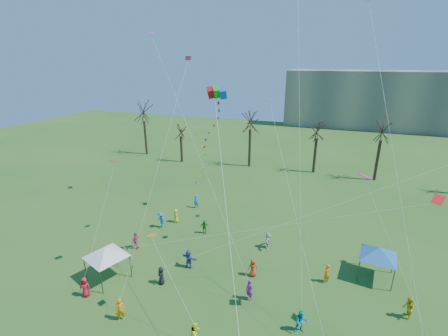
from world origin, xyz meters
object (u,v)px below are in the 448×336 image
(big_box_kite, at_px, (211,146))
(canopy_tent_blue, at_px, (379,252))
(canopy_tent_white, at_px, (106,252))
(distant_building, at_px, (402,100))

(big_box_kite, xyz_separation_m, canopy_tent_blue, (13.30, 4.48, -9.12))
(canopy_tent_white, bearing_deg, distant_building, 67.04)
(distant_building, bearing_deg, canopy_tent_white, -112.96)
(distant_building, xyz_separation_m, big_box_kite, (-24.73, -74.36, 4.14))
(distant_building, relative_size, canopy_tent_blue, 15.24)
(distant_building, bearing_deg, canopy_tent_blue, -99.29)
(distant_building, xyz_separation_m, canopy_tent_blue, (-11.43, -69.88, -4.98))
(canopy_tent_white, xyz_separation_m, canopy_tent_blue, (21.51, 7.88, -0.09))
(distant_building, bearing_deg, big_box_kite, -108.39)
(big_box_kite, bearing_deg, canopy_tent_blue, 18.64)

